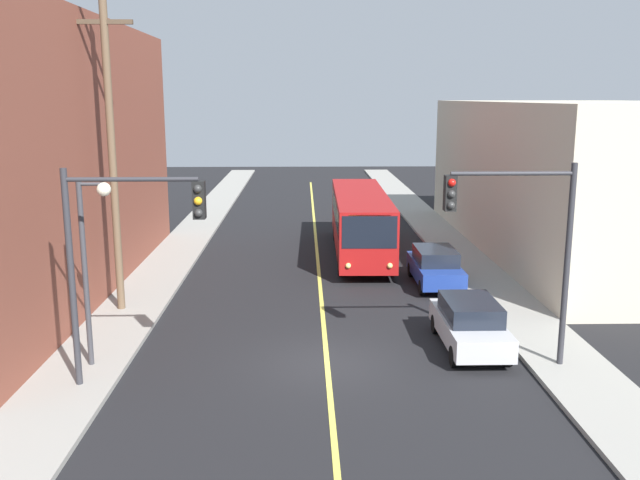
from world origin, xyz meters
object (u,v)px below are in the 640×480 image
Objects in this scene: parked_car_silver at (470,323)px; street_lamp_left at (91,247)px; traffic_signal_left_corner at (126,237)px; city_bus at (360,220)px; traffic_signal_right_corner at (517,227)px; parked_car_blue at (435,266)px; utility_pole_near at (111,135)px.

street_lamp_left is (-11.45, -1.42, 2.90)m from parked_car_silver.
city_bus is at bearing 65.01° from traffic_signal_left_corner.
traffic_signal_right_corner is at bearing 6.00° from traffic_signal_left_corner.
street_lamp_left reaches higher than parked_car_blue.
traffic_signal_left_corner is (-7.61, -16.33, 2.49)m from city_bus.
parked_car_blue is 0.37× the size of utility_pole_near.
street_lamp_left is (-1.42, 1.44, -0.56)m from traffic_signal_left_corner.
parked_car_silver is 0.73× the size of traffic_signal_right_corner.
parked_car_blue is 15.07m from street_lamp_left.
city_bus is at bearing 101.94° from traffic_signal_right_corner.
traffic_signal_right_corner is at bearing -78.06° from city_bus.
utility_pole_near reaches higher than parked_car_silver.
street_lamp_left reaches higher than city_bus.
traffic_signal_left_corner reaches higher than parked_car_silver.
parked_car_silver and parked_car_blue have the same top height.
parked_car_silver is 14.11m from utility_pole_near.
utility_pole_near is at bearing 107.37° from traffic_signal_left_corner.
parked_car_silver is at bearing 114.57° from traffic_signal_right_corner.
city_bus is 15.72m from traffic_signal_right_corner.
traffic_signal_right_corner is at bearing -24.08° from utility_pole_near.
parked_car_silver is (2.42, -13.47, -0.98)m from city_bus.
traffic_signal_left_corner reaches higher than parked_car_blue.
utility_pole_near is at bearing 97.83° from street_lamp_left.
street_lamp_left is (-9.03, -14.88, 1.92)m from city_bus.
city_bus reaches higher than parked_car_silver.
city_bus is at bearing 43.80° from utility_pole_near.
parked_car_blue is at bearing 92.87° from traffic_signal_right_corner.
parked_car_blue is 0.73× the size of traffic_signal_right_corner.
utility_pole_near reaches higher than city_bus.
traffic_signal_right_corner is (0.79, -1.72, 3.46)m from parked_car_silver.
parked_car_silver is at bearing -79.79° from city_bus.
parked_car_blue is 0.73× the size of traffic_signal_left_corner.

